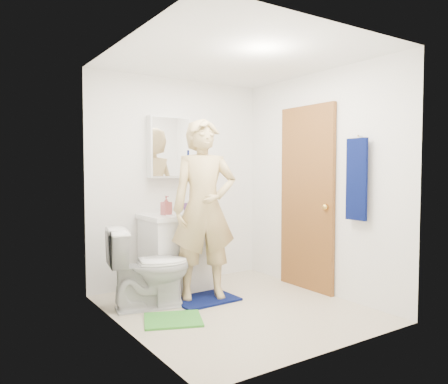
{
  "coord_description": "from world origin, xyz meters",
  "views": [
    {
      "loc": [
        -2.39,
        -3.4,
        1.35
      ],
      "look_at": [
        0.02,
        0.25,
        1.12
      ],
      "focal_mm": 35.0,
      "sensor_mm": 36.0,
      "label": 1
    }
  ],
  "objects_px": {
    "soap_dispenser": "(166,205)",
    "vanity_cabinet": "(179,254)",
    "toothbrush_cup": "(189,208)",
    "towel": "(357,179)",
    "man": "(204,209)",
    "medicine_cabinet": "(169,147)",
    "toilet": "(149,267)"
  },
  "relations": [
    {
      "from": "vanity_cabinet",
      "to": "towel",
      "type": "height_order",
      "value": "towel"
    },
    {
      "from": "medicine_cabinet",
      "to": "toothbrush_cup",
      "type": "height_order",
      "value": "medicine_cabinet"
    },
    {
      "from": "toothbrush_cup",
      "to": "man",
      "type": "xyz_separation_m",
      "value": [
        -0.14,
        -0.59,
        0.04
      ]
    },
    {
      "from": "towel",
      "to": "toilet",
      "type": "xyz_separation_m",
      "value": [
        -1.72,
        1.06,
        -0.85
      ]
    },
    {
      "from": "medicine_cabinet",
      "to": "toothbrush_cup",
      "type": "distance_m",
      "value": 0.73
    },
    {
      "from": "vanity_cabinet",
      "to": "toilet",
      "type": "bearing_deg",
      "value": -141.88
    },
    {
      "from": "toilet",
      "to": "toothbrush_cup",
      "type": "xyz_separation_m",
      "value": [
        0.73,
        0.53,
        0.51
      ]
    },
    {
      "from": "medicine_cabinet",
      "to": "toothbrush_cup",
      "type": "relative_size",
      "value": 5.31
    },
    {
      "from": "toilet",
      "to": "soap_dispenser",
      "type": "relative_size",
      "value": 3.82
    },
    {
      "from": "man",
      "to": "medicine_cabinet",
      "type": "bearing_deg",
      "value": 112.95
    },
    {
      "from": "vanity_cabinet",
      "to": "towel",
      "type": "xyz_separation_m",
      "value": [
        1.18,
        -1.48,
        0.85
      ]
    },
    {
      "from": "toilet",
      "to": "toothbrush_cup",
      "type": "distance_m",
      "value": 1.03
    },
    {
      "from": "toilet",
      "to": "man",
      "type": "height_order",
      "value": "man"
    },
    {
      "from": "vanity_cabinet",
      "to": "man",
      "type": "relative_size",
      "value": 0.44
    },
    {
      "from": "vanity_cabinet",
      "to": "towel",
      "type": "relative_size",
      "value": 1.0
    },
    {
      "from": "toothbrush_cup",
      "to": "towel",
      "type": "bearing_deg",
      "value": -58.08
    },
    {
      "from": "medicine_cabinet",
      "to": "man",
      "type": "relative_size",
      "value": 0.38
    },
    {
      "from": "medicine_cabinet",
      "to": "man",
      "type": "bearing_deg",
      "value": -86.17
    },
    {
      "from": "soap_dispenser",
      "to": "man",
      "type": "distance_m",
      "value": 0.5
    },
    {
      "from": "toothbrush_cup",
      "to": "man",
      "type": "distance_m",
      "value": 0.6
    },
    {
      "from": "vanity_cabinet",
      "to": "man",
      "type": "bearing_deg",
      "value": -84.38
    },
    {
      "from": "soap_dispenser",
      "to": "vanity_cabinet",
      "type": "bearing_deg",
      "value": 8.51
    },
    {
      "from": "toilet",
      "to": "soap_dispenser",
      "type": "height_order",
      "value": "soap_dispenser"
    },
    {
      "from": "vanity_cabinet",
      "to": "soap_dispenser",
      "type": "bearing_deg",
      "value": -171.49
    },
    {
      "from": "towel",
      "to": "toothbrush_cup",
      "type": "distance_m",
      "value": 1.91
    },
    {
      "from": "towel",
      "to": "toothbrush_cup",
      "type": "bearing_deg",
      "value": 121.92
    },
    {
      "from": "man",
      "to": "soap_dispenser",
      "type": "bearing_deg",
      "value": 133.48
    },
    {
      "from": "medicine_cabinet",
      "to": "toilet",
      "type": "distance_m",
      "value": 1.47
    },
    {
      "from": "medicine_cabinet",
      "to": "soap_dispenser",
      "type": "xyz_separation_m",
      "value": [
        -0.16,
        -0.25,
        -0.65
      ]
    },
    {
      "from": "medicine_cabinet",
      "to": "toilet",
      "type": "bearing_deg",
      "value": -129.78
    },
    {
      "from": "toilet",
      "to": "medicine_cabinet",
      "type": "bearing_deg",
      "value": -28.76
    },
    {
      "from": "toilet",
      "to": "man",
      "type": "distance_m",
      "value": 0.8
    }
  ]
}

